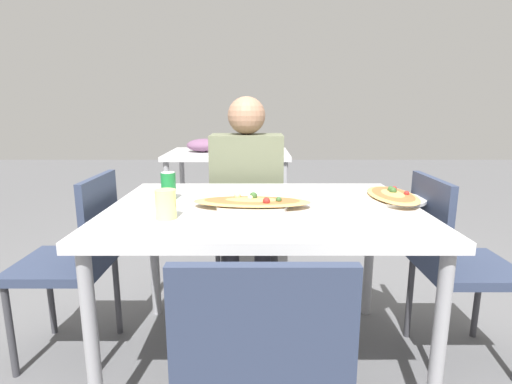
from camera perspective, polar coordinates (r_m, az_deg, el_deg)
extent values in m
plane|color=#59595B|center=(2.01, 0.75, -22.75)|extent=(14.00, 14.00, 0.00)
cube|color=silver|center=(1.71, 0.82, -2.55)|extent=(1.30, 0.97, 0.04)
cylinder|color=#99999E|center=(1.57, -22.63, -19.70)|extent=(0.05, 0.05, 0.70)
cylinder|color=#99999E|center=(1.59, 24.41, -19.35)|extent=(0.05, 0.05, 0.70)
cylinder|color=#99999E|center=(2.30, -14.57, -8.69)|extent=(0.05, 0.05, 0.70)
cylinder|color=#99999E|center=(2.31, 15.63, -8.60)|extent=(0.05, 0.05, 0.70)
cube|color=#2D3851|center=(2.49, -1.51, -4.27)|extent=(0.40, 0.40, 0.04)
cube|color=#2D3851|center=(2.62, -1.45, 1.37)|extent=(0.38, 0.03, 0.39)
cylinder|color=#38383D|center=(2.42, 2.54, -10.72)|extent=(0.03, 0.03, 0.43)
cylinder|color=#38383D|center=(2.42, -5.66, -10.69)|extent=(0.03, 0.03, 0.43)
cylinder|color=#38383D|center=(2.73, 2.20, -7.93)|extent=(0.03, 0.03, 0.43)
cylinder|color=#38383D|center=(2.74, -5.00, -7.92)|extent=(0.03, 0.03, 0.43)
cube|color=#2D3851|center=(1.15, 0.52, -25.79)|extent=(0.40, 0.40, 0.04)
cube|color=#2D3851|center=(0.87, 0.72, -22.19)|extent=(0.38, 0.03, 0.39)
cube|color=#2D3851|center=(2.04, -26.04, -9.37)|extent=(0.40, 0.40, 0.04)
cube|color=#2D3851|center=(1.90, -21.62, -3.70)|extent=(0.03, 0.38, 0.39)
cylinder|color=#38383D|center=(2.08, -31.91, -16.64)|extent=(0.03, 0.03, 0.43)
cylinder|color=#38383D|center=(2.34, -27.53, -12.93)|extent=(0.03, 0.03, 0.43)
cylinder|color=#38383D|center=(1.93, -22.85, -17.96)|extent=(0.03, 0.03, 0.43)
cylinder|color=#38383D|center=(2.21, -19.44, -13.70)|extent=(0.03, 0.03, 0.43)
cube|color=#2D3851|center=(2.04, 27.59, -9.52)|extent=(0.40, 0.40, 0.04)
cube|color=#2D3851|center=(1.90, 23.27, -3.88)|extent=(0.03, 0.38, 0.39)
cylinder|color=#38383D|center=(2.35, 28.84, -13.03)|extent=(0.03, 0.03, 0.43)
cylinder|color=#38383D|center=(2.21, 20.86, -13.89)|extent=(0.03, 0.03, 0.43)
cylinder|color=#38383D|center=(1.93, 24.60, -18.15)|extent=(0.03, 0.03, 0.43)
cylinder|color=#2D2D38|center=(2.44, 0.72, -9.98)|extent=(0.10, 0.10, 0.47)
cylinder|color=#2D2D38|center=(2.44, -3.83, -9.96)|extent=(0.10, 0.10, 0.47)
cube|color=#60664C|center=(2.40, -1.56, 1.97)|extent=(0.42, 0.26, 0.52)
sphere|color=#997056|center=(2.36, -1.62, 10.87)|extent=(0.22, 0.22, 0.22)
cylinder|color=white|center=(1.67, -0.84, -1.96)|extent=(0.30, 0.30, 0.01)
ellipsoid|color=tan|center=(1.66, -0.84, -1.39)|extent=(0.50, 0.22, 0.02)
ellipsoid|color=#D16033|center=(1.66, -0.84, -1.19)|extent=(0.41, 0.18, 0.01)
sphere|color=beige|center=(1.67, -1.09, -0.88)|extent=(0.02, 0.02, 0.02)
sphere|color=maroon|center=(1.61, 1.26, -1.29)|extent=(0.03, 0.03, 0.03)
sphere|color=#335928|center=(1.69, -0.62, -0.61)|extent=(0.03, 0.03, 0.03)
sphere|color=beige|center=(1.71, -2.91, -0.51)|extent=(0.03, 0.03, 0.03)
sphere|color=#335928|center=(1.64, 3.02, -1.13)|extent=(0.03, 0.03, 0.03)
cylinder|color=#197233|center=(1.84, -12.64, 0.81)|extent=(0.07, 0.07, 0.12)
cylinder|color=silver|center=(1.82, -12.73, 2.73)|extent=(0.06, 0.06, 0.00)
cylinder|color=#E0DB7F|center=(1.53, -13.00, -1.73)|extent=(0.08, 0.08, 0.11)
cylinder|color=white|center=(1.89, 18.64, -0.92)|extent=(0.29, 0.29, 0.01)
ellipsoid|color=tan|center=(1.88, 18.67, -0.42)|extent=(0.20, 0.40, 0.02)
ellipsoid|color=#D16033|center=(1.88, 18.68, -0.24)|extent=(0.16, 0.33, 0.01)
sphere|color=#335928|center=(1.94, 18.43, 0.38)|extent=(0.03, 0.03, 0.03)
sphere|color=maroon|center=(1.88, 20.47, -0.18)|extent=(0.02, 0.02, 0.02)
sphere|color=#335928|center=(1.90, 18.75, 0.18)|extent=(0.03, 0.03, 0.03)
sphere|color=maroon|center=(1.97, 18.90, 0.49)|extent=(0.02, 0.02, 0.02)
cube|color=silver|center=(3.70, -4.22, 5.44)|extent=(1.10, 0.80, 0.04)
ellipsoid|color=#724C6B|center=(3.71, -7.66, 6.63)|extent=(0.32, 0.24, 0.12)
cylinder|color=#99999E|center=(3.49, -12.74, -1.40)|extent=(0.05, 0.05, 0.70)
cylinder|color=#99999E|center=(3.42, 3.87, -1.42)|extent=(0.05, 0.05, 0.70)
cylinder|color=#99999E|center=(4.16, -10.70, 0.87)|extent=(0.05, 0.05, 0.70)
cylinder|color=#99999E|center=(4.10, 3.18, 0.89)|extent=(0.05, 0.05, 0.70)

